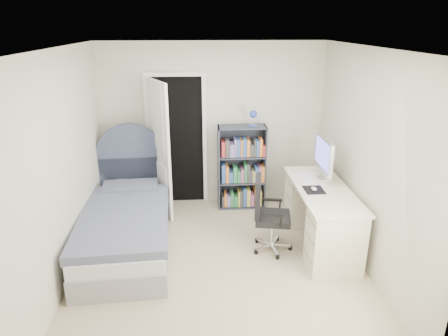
{
  "coord_description": "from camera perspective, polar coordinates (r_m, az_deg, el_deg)",
  "views": [
    {
      "loc": [
        -0.23,
        -4.21,
        2.74
      ],
      "look_at": [
        0.08,
        0.32,
        1.08
      ],
      "focal_mm": 32.0,
      "sensor_mm": 36.0,
      "label": 1
    }
  ],
  "objects": [
    {
      "name": "room_shell",
      "position": [
        4.47,
        -0.75,
        0.57
      ],
      "size": [
        3.5,
        3.7,
        2.6
      ],
      "color": "tan",
      "rests_on": "ground"
    },
    {
      "name": "door",
      "position": [
        6.01,
        -8.32,
        3.36
      ],
      "size": [
        0.92,
        0.77,
        2.06
      ],
      "color": "black",
      "rests_on": "ground"
    },
    {
      "name": "bed",
      "position": [
        5.35,
        -13.68,
        -7.56
      ],
      "size": [
        1.17,
        2.29,
        1.38
      ],
      "color": "gray",
      "rests_on": "ground"
    },
    {
      "name": "nightstand",
      "position": [
        6.2,
        -14.22,
        -3.27
      ],
      "size": [
        0.36,
        0.36,
        0.54
      ],
      "color": "tan",
      "rests_on": "ground"
    },
    {
      "name": "floor_lamp",
      "position": [
        6.06,
        -8.92,
        -1.29
      ],
      "size": [
        0.2,
        0.2,
        1.37
      ],
      "color": "silver",
      "rests_on": "ground"
    },
    {
      "name": "bookcase",
      "position": [
        6.15,
        2.63,
        -0.23
      ],
      "size": [
        0.73,
        0.31,
        1.54
      ],
      "color": "#353948",
      "rests_on": "ground"
    },
    {
      "name": "desk",
      "position": [
        5.3,
        13.61,
        -6.32
      ],
      "size": [
        0.65,
        1.63,
        1.34
      ],
      "color": "beige",
      "rests_on": "ground"
    },
    {
      "name": "office_chair",
      "position": [
        5.02,
        6.13,
        -6.14
      ],
      "size": [
        0.52,
        0.54,
        0.97
      ],
      "color": "silver",
      "rests_on": "ground"
    }
  ]
}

